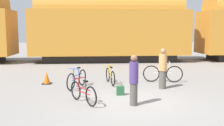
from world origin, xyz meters
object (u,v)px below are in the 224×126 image
Objects in this scene: bicycle_blue at (77,79)px; person_in_tan at (163,69)px; bicycle_maroon at (83,93)px; backpack at (120,91)px; freight_train at (110,25)px; bicycle_silver at (163,73)px; bicycle_yellow at (110,76)px; person_in_purple at (134,80)px; traffic_cone at (47,78)px.

person_in_tan is (3.53, -0.43, 0.46)m from bicycle_blue.
backpack is at bearing 35.08° from bicycle_maroon.
freight_train reaches higher than bicycle_silver.
backpack is (-0.32, -10.26, -2.57)m from freight_train.
bicycle_yellow is 3.48m from person_in_purple.
bicycle_blue is 3.00× the size of traffic_cone.
bicycle_blue is at bearing -154.47° from bicycle_yellow.
bicycle_blue is at bearing 98.13° from bicycle_maroon.
bicycle_silver is (3.90, 0.88, 0.03)m from bicycle_blue.
bicycle_silver is (1.90, -8.02, -2.34)m from freight_train.
bicycle_silver is (3.57, 3.19, 0.05)m from bicycle_maroon.
traffic_cone is (-2.84, 0.19, -0.10)m from bicycle_yellow.
bicycle_silver is at bearing 41.78° from bicycle_maroon.
person_in_purple reaches higher than bicycle_blue.
freight_train is 11.77m from person_in_purple.
freight_train is 26.00× the size of bicycle_maroon.
bicycle_maroon is at bearing -98.46° from freight_train.
bicycle_yellow is 3.20m from bicycle_maroon.
person_in_purple is (1.63, -0.40, 0.48)m from bicycle_maroon.
traffic_cone is (-3.08, 2.25, 0.08)m from backpack.
bicycle_blue is 3.38m from person_in_purple.
bicycle_blue reaches higher than bicycle_yellow.
bicycle_maroon is 4.24× the size of backpack.
person_in_tan reaches higher than person_in_purple.
bicycle_yellow is at bearing 96.47° from backpack.
freight_train is at bearing 86.16° from bicycle_yellow.
bicycle_maroon is 1.75m from person_in_purple.
person_in_purple reaches higher than bicycle_silver.
person_in_purple reaches higher than bicycle_yellow.
backpack is at bearing -36.14° from traffic_cone.
bicycle_yellow is 0.92× the size of bicycle_silver.
bicycle_silver is at bearing 45.28° from backpack.
bicycle_silver is at bearing 4.31° from bicycle_yellow.
traffic_cone is at bearing -123.13° from person_in_tan.
person_in_tan is (3.20, 1.88, 0.49)m from bicycle_maroon.
backpack is (1.35, 0.95, -0.18)m from bicycle_maroon.
traffic_cone is (-3.39, -8.02, -2.49)m from freight_train.
freight_train is 22.98× the size of person_in_purple.
freight_train is at bearing 171.14° from person_in_tan.
traffic_cone is (-4.92, 1.31, -0.58)m from person_in_tan.
bicycle_blue is at bearing -102.66° from freight_train.
backpack is at bearing -134.72° from bicycle_silver.
bicycle_yellow is 2.46m from bicycle_silver.
person_in_tan is 2.17m from backpack.
backpack is 3.81m from traffic_cone.
traffic_cone is at bearing 176.16° from bicycle_yellow.
person_in_purple reaches higher than bicycle_maroon.
bicycle_silver is 3.26× the size of traffic_cone.
bicycle_yellow is 2.99× the size of traffic_cone.
traffic_cone is (-1.40, 0.88, -0.12)m from bicycle_blue.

